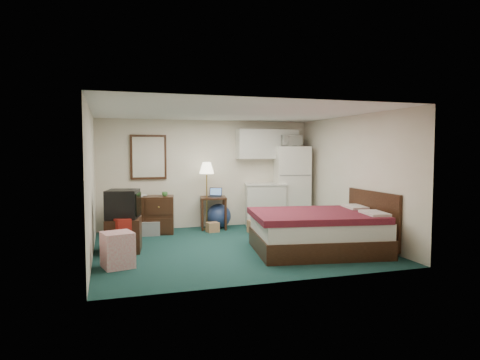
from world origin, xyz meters
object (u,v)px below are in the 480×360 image
object	(u,v)px
tv_stand	(124,235)
suitcase	(121,236)
bed	(317,232)
fridge	(291,186)
dresser	(146,215)
kitchen_counter	(265,205)
desk	(213,213)
floor_lamp	(207,196)

from	to	relation	value
tv_stand	suitcase	world-z (taller)	suitcase
bed	tv_stand	size ratio (longest dim) A/B	3.37
fridge	suitcase	xyz separation A→B (m)	(-4.03, -1.84, -0.63)
tv_stand	dresser	bearing A→B (deg)	79.12
kitchen_counter	desk	bearing A→B (deg)	-167.84
dresser	fridge	xyz separation A→B (m)	(3.46, 0.08, 0.54)
floor_lamp	bed	size ratio (longest dim) A/B	0.70
bed	floor_lamp	bearing A→B (deg)	127.00
dresser	floor_lamp	xyz separation A→B (m)	(1.37, 0.08, 0.36)
desk	fridge	bearing A→B (deg)	8.63
kitchen_counter	tv_stand	size ratio (longest dim) A/B	1.52
floor_lamp	fridge	distance (m)	2.10
kitchen_counter	tv_stand	xyz separation A→B (m)	(-3.31, -1.66, -0.20)
bed	desk	bearing A→B (deg)	123.72
suitcase	tv_stand	bearing A→B (deg)	55.30
floor_lamp	desk	distance (m)	0.44
dresser	bed	xyz separation A→B (m)	(2.78, -2.58, -0.06)
desk	fridge	xyz separation A→B (m)	(1.92, -0.05, 0.58)
dresser	fridge	distance (m)	3.50
kitchen_counter	fridge	size ratio (longest dim) A/B	0.52
fridge	bed	xyz separation A→B (m)	(-0.68, -2.67, -0.60)
dresser	desk	bearing A→B (deg)	14.71
kitchen_counter	suitcase	distance (m)	3.85
fridge	tv_stand	distance (m)	4.35
desk	bed	bearing A→B (deg)	-55.34
fridge	suitcase	world-z (taller)	fridge
floor_lamp	fridge	size ratio (longest dim) A/B	0.81
dresser	bed	world-z (taller)	dresser
dresser	suitcase	bearing A→B (deg)	-98.34
fridge	suitcase	bearing A→B (deg)	-145.15
dresser	floor_lamp	distance (m)	1.42
fridge	bed	size ratio (longest dim) A/B	0.87
dresser	floor_lamp	bearing A→B (deg)	12.96
fridge	suitcase	size ratio (longest dim) A/B	3.00
kitchen_counter	bed	world-z (taller)	kitchen_counter
bed	suitcase	world-z (taller)	bed
floor_lamp	suitcase	xyz separation A→B (m)	(-1.94, -1.83, -0.45)
kitchen_counter	bed	size ratio (longest dim) A/B	0.45
kitchen_counter	tv_stand	bearing A→B (deg)	-140.28
desk	tv_stand	distance (m)	2.66
dresser	tv_stand	size ratio (longest dim) A/B	1.84
fridge	bed	world-z (taller)	fridge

